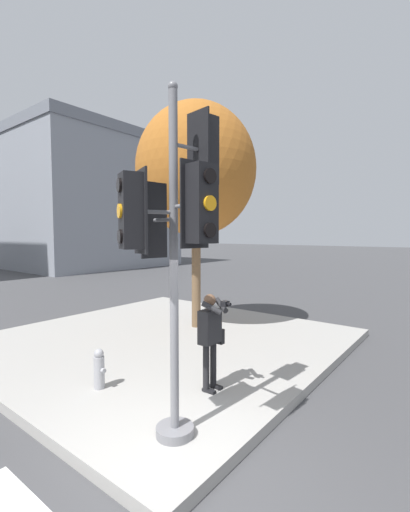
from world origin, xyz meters
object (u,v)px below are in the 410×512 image
object	(u,v)px
street_tree	(196,170)
fire_hydrant	(99,369)
person_photographer	(211,333)
traffic_signal_pole	(172,223)

from	to	relation	value
street_tree	fire_hydrant	world-z (taller)	street_tree
person_photographer	street_tree	bearing A→B (deg)	43.02
person_photographer	fire_hydrant	size ratio (longest dim) A/B	2.38
traffic_signal_pole	street_tree	xyz separation A→B (m)	(4.27, 3.12, 1.63)
traffic_signal_pole	fire_hydrant	world-z (taller)	traffic_signal_pole
traffic_signal_pole	street_tree	bearing A→B (deg)	36.16
street_tree	fire_hydrant	xyz separation A→B (m)	(-4.06, -1.19, -4.08)
traffic_signal_pole	street_tree	world-z (taller)	street_tree
person_photographer	traffic_signal_pole	bearing A→B (deg)	-163.44
traffic_signal_pole	street_tree	size ratio (longest dim) A/B	0.72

